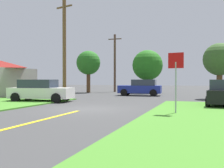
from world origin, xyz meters
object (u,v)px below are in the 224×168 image
stop_sign (176,71)px  parked_car_near_building (41,91)px  oak_tree_right (220,60)px  car_approaching_junction (141,88)px  utility_pole_far (115,62)px  pine_tree_center (88,63)px  utility_pole_mid (64,47)px  oak_tree_left (148,65)px

stop_sign → parked_car_near_building: size_ratio=0.60×
parked_car_near_building → oak_tree_right: size_ratio=1.01×
car_approaching_junction → oak_tree_right: (7.23, -2.04, 2.47)m
utility_pole_far → oak_tree_right: size_ratio=1.60×
pine_tree_center → oak_tree_right: pine_tree_center is taller
oak_tree_right → stop_sign: bearing=-102.2°
utility_pole_mid → pine_tree_center: utility_pole_mid is taller
stop_sign → car_approaching_junction: size_ratio=0.66×
car_approaching_junction → utility_pole_far: bearing=-57.8°
stop_sign → pine_tree_center: 21.82m
utility_pole_mid → oak_tree_right: 13.30m
utility_pole_mid → pine_tree_center: (-2.12, 9.90, -0.76)m
car_approaching_junction → oak_tree_left: 6.01m
car_approaching_junction → utility_pole_far: 9.21m
stop_sign → utility_pole_far: size_ratio=0.38×
utility_pole_far → stop_sign: bearing=-64.7°
parked_car_near_building → car_approaching_junction: (5.37, 9.52, -0.00)m
parked_car_near_building → utility_pole_far: (0.28, 16.55, 3.09)m
oak_tree_right → utility_pole_mid: bearing=-164.1°
stop_sign → pine_tree_center: pine_tree_center is taller
utility_pole_far → pine_tree_center: utility_pole_far is taller
oak_tree_right → oak_tree_left: bearing=135.6°
stop_sign → car_approaching_junction: stop_sign is taller
stop_sign → oak_tree_right: oak_tree_right is taller
oak_tree_right → pine_tree_center: bearing=157.1°
pine_tree_center → utility_pole_far: bearing=47.9°
parked_car_near_building → pine_tree_center: size_ratio=0.91×
stop_sign → pine_tree_center: size_ratio=0.55×
stop_sign → car_approaching_junction: 14.53m
stop_sign → pine_tree_center: (-12.35, 17.91, 1.66)m
car_approaching_junction → pine_tree_center: pine_tree_center is taller
utility_pole_far → oak_tree_left: bearing=-18.9°
car_approaching_junction → oak_tree_left: bearing=-89.4°
car_approaching_junction → oak_tree_right: size_ratio=0.93×
pine_tree_center → oak_tree_right: 16.13m
parked_car_near_building → utility_pole_mid: (-0.14, 3.84, 3.61)m
utility_pole_mid → pine_tree_center: 10.15m
car_approaching_junction → oak_tree_left: size_ratio=0.84×
utility_pole_mid → utility_pole_far: size_ratio=1.14×
car_approaching_junction → stop_sign: bearing=105.3°
pine_tree_center → parked_car_near_building: bearing=-80.7°
utility_pole_mid → oak_tree_left: size_ratio=1.67×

